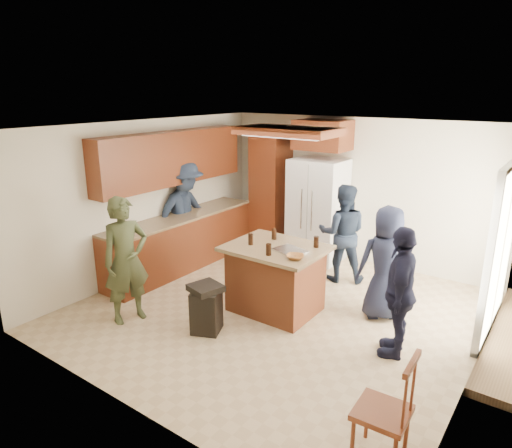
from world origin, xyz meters
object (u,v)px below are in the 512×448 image
Objects in this scene: person_behind_left at (342,233)px; person_counter at (185,213)px; spindle_chair at (385,413)px; person_front_left at (126,260)px; person_side_right at (400,292)px; refrigerator at (317,210)px; kitchen_island at (276,278)px; person_behind_right at (386,263)px; trash_bin at (206,308)px.

person_behind_left is 0.86× the size of person_counter.
person_front_left is at bearing 173.99° from spindle_chair.
person_behind_left is at bearing 120.76° from spindle_chair.
person_behind_left is 1.01× the size of person_side_right.
person_behind_left reaches higher than person_side_right.
person_counter is at bearing -113.49° from person_side_right.
kitchen_island is (0.51, -2.11, -0.43)m from refrigerator.
person_side_right is at bearing 84.95° from person_behind_right.
kitchen_island is at bearing -107.07° from person_side_right.
person_behind_right is at bearing -164.30° from person_side_right.
person_front_left is at bearing 32.71° from person_behind_left.
person_behind_left is 2.14m from person_side_right.
person_counter reaches higher than kitchen_island.
person_side_right reaches higher than spindle_chair.
refrigerator is at bearing 125.10° from spindle_chair.
person_side_right is 1.73m from spindle_chair.
person_front_left is 3.38m from person_behind_right.
kitchen_island is at bearing -101.75° from person_counter.
refrigerator reaches higher than person_behind_left.
person_behind_right is (1.01, -0.80, -0.01)m from person_behind_left.
spindle_chair is (2.57, -0.73, 0.13)m from trash_bin.
person_counter reaches higher than spindle_chair.
person_side_right is at bearing -3.07° from kitchen_island.
person_front_left is at bearing -154.49° from person_counter.
trash_bin is (1.85, -1.56, -0.59)m from person_counter.
person_behind_right is (2.71, 2.03, -0.07)m from person_front_left.
spindle_chair is at bearing -15.95° from trash_bin.
person_side_right is at bearing 23.08° from trash_bin.
person_front_left is at bearing -104.86° from refrigerator.
person_front_left is at bearing -136.64° from kitchen_island.
kitchen_island is at bearing -30.02° from person_front_left.
person_behind_left reaches higher than spindle_chair.
person_front_left is at bearing 2.07° from person_behind_right.
trash_bin is (-0.66, -2.48, -0.46)m from person_behind_left.
person_side_right is at bearing -96.95° from person_counter.
spindle_chair is (0.90, -2.41, -0.31)m from person_behind_right.
refrigerator is at bearing -45.80° from person_counter.
kitchen_island is at bearing 53.22° from person_behind_left.
person_side_right reaches higher than kitchen_island.
refrigerator is at bearing -73.27° from person_behind_right.
trash_bin is (-0.39, -0.99, -0.16)m from kitchen_island.
person_behind_right is 3.52m from person_counter.
kitchen_island is 1.07m from trash_bin.
refrigerator is at bearing 92.28° from trash_bin.
refrigerator is (-1.79, 1.42, 0.13)m from person_behind_right.
person_side_right is 0.85× the size of refrigerator.
refrigerator reaches higher than kitchen_island.
person_behind_right is 2.40m from trash_bin.
trash_bin is at bearing -111.25° from kitchen_island.
spindle_chair is (0.46, -1.63, -0.32)m from person_side_right.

